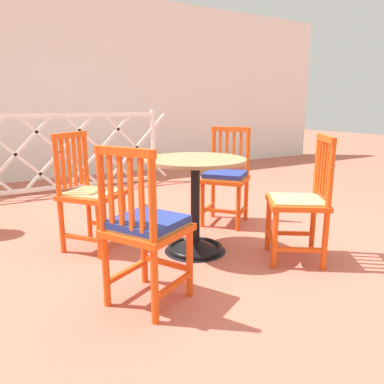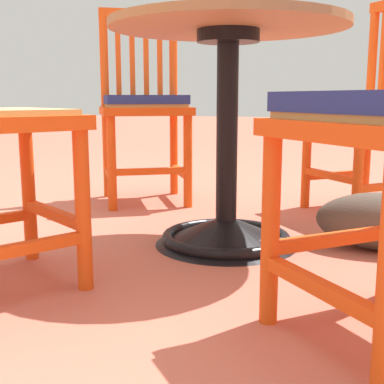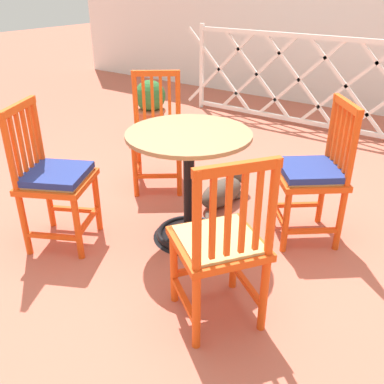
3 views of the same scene
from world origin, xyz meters
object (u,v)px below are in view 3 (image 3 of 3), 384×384
at_px(orange_chair_tucked_in, 157,135).
at_px(cafe_table, 189,199).
at_px(orange_chair_near_fence, 313,175).
at_px(tabby_cat, 225,191).
at_px(terracotta_planter, 151,108).
at_px(orange_chair_facing_out, 220,246).
at_px(orange_chair_at_corner, 54,179).

bearing_deg(orange_chair_tucked_in, cafe_table, -36.44).
height_order(orange_chair_near_fence, tabby_cat, orange_chair_near_fence).
height_order(cafe_table, terracotta_planter, cafe_table).
bearing_deg(cafe_table, orange_chair_near_fence, 36.50).
bearing_deg(terracotta_planter, cafe_table, -42.42).
relative_size(cafe_table, tabby_cat, 1.04).
relative_size(orange_chair_tucked_in, terracotta_planter, 1.47).
height_order(orange_chair_facing_out, orange_chair_tucked_in, same).
bearing_deg(orange_chair_tucked_in, orange_chair_near_fence, -1.44).
bearing_deg(cafe_table, orange_chair_at_corner, -141.05).
distance_m(cafe_table, orange_chair_facing_out, 0.79).
xyz_separation_m(orange_chair_facing_out, orange_chair_tucked_in, (-1.23, 1.02, 0.00)).
relative_size(orange_chair_at_corner, orange_chair_near_fence, 1.00).
xyz_separation_m(orange_chair_facing_out, terracotta_planter, (-2.03, 1.87, -0.11)).
distance_m(orange_chair_facing_out, tabby_cat, 1.29).
relative_size(orange_chair_near_fence, orange_chair_tucked_in, 1.00).
distance_m(orange_chair_tucked_in, tabby_cat, 0.70).
distance_m(orange_chair_at_corner, orange_chair_facing_out, 1.21).
xyz_separation_m(cafe_table, tabby_cat, (-0.06, 0.55, -0.19)).
relative_size(tabby_cat, terracotta_planter, 1.18).
bearing_deg(orange_chair_near_fence, orange_chair_at_corner, -142.23).
height_order(orange_chair_near_fence, orange_chair_tucked_in, same).
bearing_deg(orange_chair_facing_out, cafe_table, 136.91).
distance_m(cafe_table, orange_chair_tucked_in, 0.85).
bearing_deg(orange_chair_tucked_in, tabby_cat, 5.36).
height_order(orange_chair_tucked_in, terracotta_planter, orange_chair_tucked_in).
height_order(orange_chair_at_corner, orange_chair_near_fence, same).
height_order(orange_chair_at_corner, terracotta_planter, orange_chair_at_corner).
relative_size(orange_chair_near_fence, terracotta_planter, 1.47).
bearing_deg(orange_chair_facing_out, orange_chair_at_corner, 179.72).
bearing_deg(orange_chair_at_corner, cafe_table, 38.95).
relative_size(cafe_table, orange_chair_tucked_in, 0.83).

